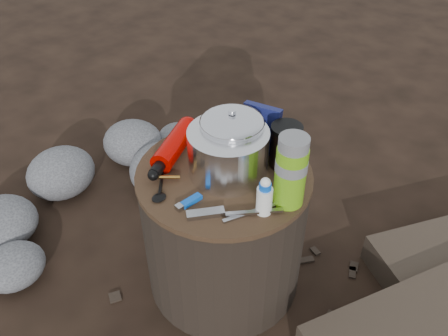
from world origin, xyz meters
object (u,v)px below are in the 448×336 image
Objects in this scene: stump at (224,229)px; travel_mug at (285,146)px; fuel_bottle at (175,145)px; camping_pot at (232,140)px; thermos at (291,171)px.

stump is 0.35m from travel_mug.
fuel_bottle is (-0.17, -0.03, 0.26)m from stump.
fuel_bottle is at bearing -171.60° from stump.
fuel_bottle is 0.32m from travel_mug.
thermos reaches higher than camping_pot.
travel_mug is (-0.10, 0.12, -0.04)m from thermos.
camping_pot is 0.66× the size of fuel_bottle.
thermos reaches higher than stump.
stump is 0.31m from fuel_bottle.
thermos is (0.37, 0.04, 0.07)m from fuel_bottle.
thermos reaches higher than travel_mug.
travel_mug is (0.11, 0.14, 0.30)m from stump.
stump is 0.32m from camping_pot.
stump is at bearing -175.02° from thermos.
stump is 1.88× the size of fuel_bottle.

